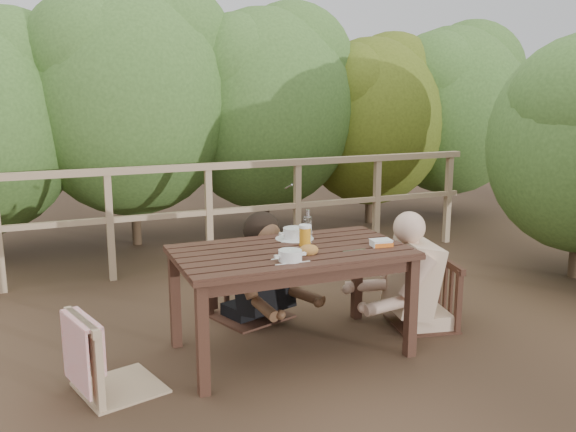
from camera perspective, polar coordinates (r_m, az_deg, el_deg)
name	(u,v)px	position (r m, az deg, el deg)	size (l,w,h in m)	color
ground	(291,350)	(4.18, 0.27, -12.28)	(60.00, 60.00, 0.00)	#493322
table	(291,302)	(4.05, 0.27, -7.89)	(1.47, 0.83, 0.68)	#331D14
chair_left	(116,315)	(3.66, -15.57, -8.73)	(0.45, 0.45, 0.91)	tan
chair_far	(249,251)	(4.60, -3.59, -3.28)	(0.51, 0.51, 1.02)	#331D14
chair_right	(424,266)	(4.55, 12.42, -4.50)	(0.45, 0.45, 0.90)	#331D14
woman	(248,235)	(4.58, -3.69, -1.76)	(0.51, 0.63, 1.26)	black
diner_right	(429,232)	(4.50, 12.88, -1.42)	(0.56, 0.69, 1.40)	#D1AE8E
railing	(209,217)	(5.84, -7.28, -0.09)	(5.60, 0.10, 1.01)	tan
hedge_row	(212,67)	(6.98, -6.98, 13.42)	(6.60, 1.60, 3.80)	#385824
soup_near	(290,256)	(3.68, 0.20, -3.75)	(0.24, 0.24, 0.08)	silver
soup_far	(295,234)	(4.20, 0.61, -1.68)	(0.26, 0.26, 0.09)	white
bread_roll	(309,250)	(3.83, 1.92, -3.18)	(0.13, 0.10, 0.07)	#AD6D30
beer_glass	(305,236)	(4.01, 1.57, -1.87)	(0.08, 0.08, 0.15)	orange
bottle	(308,228)	(4.06, 1.82, -1.08)	(0.06, 0.06, 0.24)	white
butter_tub	(381,244)	(4.06, 8.55, -2.55)	(0.13, 0.10, 0.06)	white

